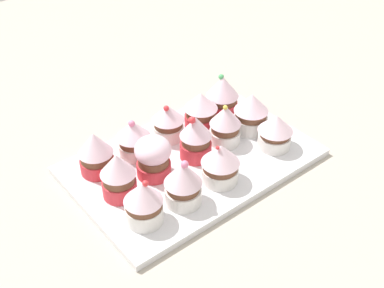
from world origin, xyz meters
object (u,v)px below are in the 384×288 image
cupcake_3 (134,138)px  cupcake_9 (117,174)px  cupcake_5 (252,113)px  cupcake_10 (275,131)px  cupcake_4 (96,153)px  cupcake_11 (219,164)px  cupcake_12 (183,182)px  cupcake_0 (222,94)px  cupcake_7 (197,138)px  cupcake_8 (153,157)px  cupcake_1 (201,110)px  cupcake_13 (143,202)px  cupcake_2 (168,121)px  cupcake_6 (225,124)px  baking_tray (192,161)px

cupcake_3 → cupcake_9: cupcake_9 is taller
cupcake_5 → cupcake_10: size_ratio=1.14×
cupcake_4 → cupcake_9: 6.58cm
cupcake_11 → cupcake_12: bearing=1.9°
cupcake_9 → cupcake_10: (-27.18, 6.70, -0.67)cm
cupcake_0 → cupcake_7: (12.46, 7.76, 0.15)cm
cupcake_5 → cupcake_8: bearing=-2.8°
cupcake_12 → cupcake_1: bearing=-137.2°
cupcake_11 → cupcake_0: bearing=-133.3°
cupcake_7 → cupcake_10: 13.66cm
cupcake_7 → cupcake_10: (-12.27, 5.97, -0.73)cm
cupcake_11 → cupcake_13: 13.86cm
cupcake_2 → cupcake_9: size_ratio=0.89×
cupcake_10 → cupcake_8: bearing=-18.8°
cupcake_2 → cupcake_12: 16.65cm
cupcake_6 → cupcake_12: size_ratio=0.95×
cupcake_1 → cupcake_8: (14.36, 5.59, 0.09)cm
cupcake_5 → cupcake_10: 5.96cm
cupcake_1 → cupcake_3: bearing=-2.2°
cupcake_9 → cupcake_2: bearing=-154.9°
cupcake_1 → cupcake_13: bearing=31.5°
cupcake_2 → cupcake_12: bearing=61.0°
cupcake_9 → cupcake_6: bearing=179.1°
cupcake_5 → cupcake_0: bearing=-88.8°
cupcake_0 → cupcake_13: bearing=27.4°
baking_tray → cupcake_11: bearing=86.8°
cupcake_2 → cupcake_11: 14.34cm
baking_tray → cupcake_1: 10.29cm
cupcake_0 → cupcake_6: bearing=51.1°
cupcake_0 → cupcake_11: size_ratio=1.10×
cupcake_0 → cupcake_6: cupcake_0 is taller
baking_tray → cupcake_10: 15.00cm
cupcake_2 → cupcake_8: bearing=40.2°
cupcake_0 → cupcake_9: (27.37, 7.03, 0.09)cm
cupcake_2 → cupcake_1: bearing=171.1°
cupcake_13 → baking_tray: bearing=-154.5°
cupcake_10 → cupcake_7: bearing=-25.9°
cupcake_4 → cupcake_11: (-13.53, 14.03, -0.22)cm
cupcake_0 → cupcake_13: size_ratio=1.06×
baking_tray → cupcake_8: cupcake_8 is taller
cupcake_8 → cupcake_13: bearing=47.0°
cupcake_13 → cupcake_4: bearing=-91.3°
cupcake_6 → cupcake_9: size_ratio=0.97×
baking_tray → cupcake_13: (14.25, 6.79, 4.19)cm
baking_tray → cupcake_3: cupcake_3 is taller
cupcake_1 → cupcake_11: (7.44, 13.29, 0.02)cm
cupcake_2 → cupcake_5: size_ratio=0.95×
cupcake_4 → cupcake_3: bearing=178.3°
cupcake_10 → cupcake_9: bearing=-13.9°
cupcake_1 → cupcake_5: (-6.36, 6.60, 0.13)cm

